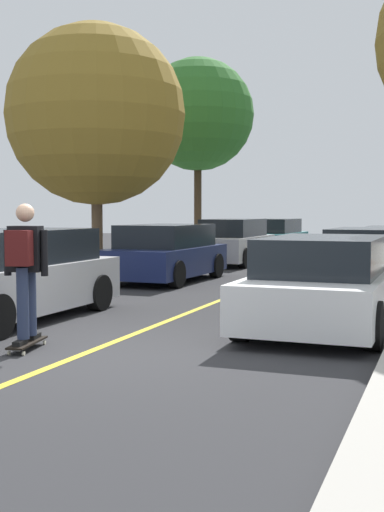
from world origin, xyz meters
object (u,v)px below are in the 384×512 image
object	(u,v)px
parked_car_left_farthest	(275,237)
parked_car_left_nearest	(9,275)
street_tree_left_near	(198,115)
skateboard	(27,343)
parked_car_right_nearest	(324,283)
parked_car_right_near	(368,258)
skateboarder	(25,263)
parked_car_left_near	(166,253)
parked_car_left_far	(234,242)
street_tree_left_nearest	(96,115)

from	to	relation	value
parked_car_left_farthest	parked_car_left_nearest	bearing A→B (deg)	-90.00
street_tree_left_near	skateboard	distance (m)	17.67
parked_car_right_nearest	skateboard	size ratio (longest dim) A/B	5.05
street_tree_left_near	skateboard	xyz separation A→B (m)	(3.84, -16.43, -5.28)
parked_car_right_nearest	parked_car_right_near	distance (m)	6.05
parked_car_right_nearest	skateboard	xyz separation A→B (m)	(-3.25, -3.01, -0.59)
parked_car_left_nearest	skateboarder	size ratio (longest dim) A/B	2.45
parked_car_right_near	parked_car_left_near	bearing A→B (deg)	-170.86
parked_car_right_nearest	skateboarder	world-z (taller)	skateboarder
parked_car_right_near	skateboard	xyz separation A→B (m)	(-3.25, -9.06, -0.58)
parked_car_left_nearest	parked_car_left_near	distance (m)	6.40
parked_car_left_near	skateboarder	xyz separation A→B (m)	(1.65, -8.30, 0.40)
skateboard	parked_car_right_nearest	bearing A→B (deg)	42.81
parked_car_left_far	street_tree_left_nearest	world-z (taller)	street_tree_left_nearest
parked_car_left_nearest	parked_car_right_nearest	xyz separation A→B (m)	(4.89, 1.14, -0.05)
parked_car_left_far	parked_car_right_near	size ratio (longest dim) A/B	0.95
parked_car_left_farthest	parked_car_left_near	bearing A→B (deg)	-90.00
skateboard	street_tree_left_nearest	bearing A→B (deg)	113.82
parked_car_left_farthest	skateboarder	bearing A→B (deg)	-85.19
parked_car_left_near	parked_car_left_farthest	xyz separation A→B (m)	(0.00, 11.34, 0.00)
parked_car_left_nearest	street_tree_left_near	distance (m)	15.43
street_tree_left_nearest	street_tree_left_near	xyz separation A→B (m)	(0.00, 7.73, 1.05)
street_tree_left_nearest	parked_car_right_near	bearing A→B (deg)	2.95
parked_car_left_nearest	street_tree_left_near	xyz separation A→B (m)	(-2.19, 14.56, 4.64)
parked_car_left_far	street_tree_left_near	bearing A→B (deg)	132.10
parked_car_left_farthest	parked_car_right_near	world-z (taller)	parked_car_left_farthest
parked_car_left_farthest	parked_car_right_nearest	bearing A→B (deg)	-73.58
parked_car_left_far	parked_car_left_farthest	size ratio (longest dim) A/B	0.98
parked_car_right_near	street_tree_left_near	world-z (taller)	street_tree_left_near
parked_car_left_farthest	street_tree_left_nearest	size ratio (longest dim) A/B	0.68
parked_car_left_near	parked_car_left_farthest	size ratio (longest dim) A/B	0.91
street_tree_left_nearest	parked_car_right_nearest	bearing A→B (deg)	-38.76
parked_car_left_far	skateboard	size ratio (longest dim) A/B	5.04
street_tree_left_near	parked_car_left_farthest	bearing A→B (deg)	55.45
parked_car_left_near	parked_car_right_near	size ratio (longest dim) A/B	0.88
parked_car_left_near	parked_car_right_nearest	bearing A→B (deg)	-47.09
parked_car_left_far	skateboard	world-z (taller)	parked_car_left_far
parked_car_right_near	skateboard	distance (m)	9.64
parked_car_right_near	parked_car_left_nearest	bearing A→B (deg)	-124.24
parked_car_left_nearest	parked_car_right_nearest	size ratio (longest dim) A/B	0.98
parked_car_left_nearest	parked_car_right_nearest	bearing A→B (deg)	13.08
parked_car_left_near	skateboard	size ratio (longest dim) A/B	4.69
street_tree_left_nearest	parked_car_left_near	bearing A→B (deg)	-10.91
parked_car_left_far	street_tree_left_nearest	bearing A→B (deg)	-112.42
parked_car_left_nearest	skateboarder	distance (m)	2.55
parked_car_right_nearest	skateboarder	distance (m)	4.46
parked_car_left_far	parked_car_right_near	distance (m)	6.96
parked_car_left_farthest	parked_car_right_near	bearing A→B (deg)	-65.12
parked_car_left_nearest	skateboarder	world-z (taller)	skateboarder
parked_car_right_nearest	skateboarder	bearing A→B (deg)	-136.82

